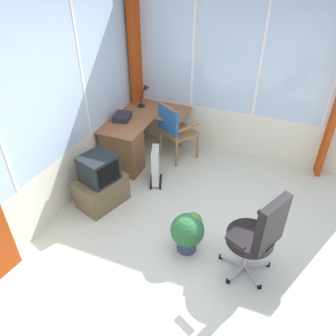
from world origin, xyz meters
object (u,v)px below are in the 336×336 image
at_px(potted_plant, 188,231).
at_px(desk_lamp, 145,92).
at_px(wooden_armchair, 173,126).
at_px(desk, 126,146).
at_px(tv_remote, 172,110).
at_px(paper_tray, 122,117).
at_px(tv_on_stand, 101,183).
at_px(office_chair, 259,234).
at_px(space_heater, 156,165).

bearing_deg(potted_plant, desk_lamp, 35.76).
bearing_deg(wooden_armchair, desk, 131.56).
height_order(tv_remote, paper_tray, paper_tray).
distance_m(desk_lamp, tv_remote, 0.54).
distance_m(tv_remote, tv_on_stand, 1.78).
xyz_separation_m(paper_tray, tv_on_stand, (-1.12, -0.24, -0.43)).
relative_size(desk, office_chair, 1.26).
bearing_deg(potted_plant, tv_on_stand, 75.89).
relative_size(desk, potted_plant, 2.73).
xyz_separation_m(tv_on_stand, potted_plant, (-0.34, -1.36, -0.05)).
relative_size(office_chair, potted_plant, 2.16).
bearing_deg(space_heater, paper_tray, 61.38).
distance_m(tv_remote, space_heater, 1.08).
height_order(office_chair, potted_plant, office_chair).
xyz_separation_m(desk, desk_lamp, (0.84, 0.04, 0.56)).
relative_size(tv_remote, office_chair, 0.14).
bearing_deg(desk_lamp, office_chair, -133.54).
height_order(office_chair, space_heater, office_chair).
distance_m(space_heater, potted_plant, 1.38).
xyz_separation_m(desk_lamp, potted_plant, (-2.08, -1.50, -0.67)).
distance_m(tv_remote, wooden_armchair, 0.34).
bearing_deg(space_heater, potted_plant, -140.49).
bearing_deg(potted_plant, space_heater, 39.51).
height_order(wooden_armchair, potted_plant, wooden_armchair).
height_order(tv_remote, space_heater, tv_remote).
bearing_deg(desk, paper_tray, 34.13).
bearing_deg(paper_tray, desk, -145.87).
height_order(office_chair, tv_on_stand, office_chair).
relative_size(office_chair, space_heater, 1.85).
bearing_deg(tv_on_stand, potted_plant, -104.11).
height_order(wooden_armchair, tv_on_stand, wooden_armchair).
xyz_separation_m(paper_tray, wooden_armchair, (0.29, -0.73, -0.17)).
xyz_separation_m(desk_lamp, tv_remote, (-0.04, -0.49, -0.23)).
xyz_separation_m(desk, space_heater, (-0.18, -0.58, -0.10)).
bearing_deg(desk_lamp, tv_remote, -94.32).
bearing_deg(potted_plant, tv_remote, 26.32).
height_order(desk, paper_tray, paper_tray).
bearing_deg(desk, wooden_armchair, -48.44).
height_order(tv_remote, tv_on_stand, tv_on_stand).
bearing_deg(wooden_armchair, space_heater, -179.92).
relative_size(desk_lamp, wooden_armchair, 0.38).
bearing_deg(desk, tv_remote, -29.10).
relative_size(tv_remote, paper_tray, 0.50).
distance_m(tv_remote, office_chair, 2.76).
distance_m(paper_tray, space_heater, 0.96).
relative_size(desk, wooden_armchair, 1.44).
xyz_separation_m(office_chair, potted_plant, (0.07, 0.76, -0.32)).
xyz_separation_m(desk, wooden_armchair, (0.51, -0.58, 0.20)).
bearing_deg(paper_tray, office_chair, -122.86).
xyz_separation_m(wooden_armchair, office_chair, (-1.83, -1.64, 0.02)).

